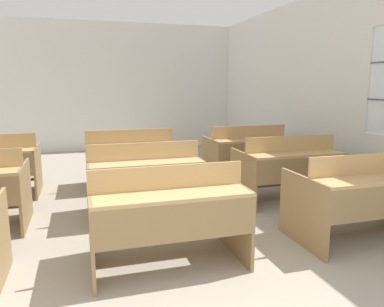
# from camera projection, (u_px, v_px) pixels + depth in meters

# --- Properties ---
(wall_back) EXTENTS (6.31, 0.06, 2.90)m
(wall_back) POSITION_uv_depth(u_px,v_px,m) (101.00, 87.00, 8.54)
(wall_back) COLOR silver
(wall_back) RESTS_ON ground_plane
(wall_right_with_window) EXTENTS (0.06, 7.50, 2.90)m
(wall_right_with_window) POSITION_uv_depth(u_px,v_px,m) (317.00, 88.00, 5.93)
(wall_right_with_window) COLOR silver
(wall_right_with_window) RESTS_ON ground_plane
(bench_front_center) EXTENTS (1.26, 0.78, 0.86)m
(bench_front_center) POSITION_uv_depth(u_px,v_px,m) (168.00, 213.00, 3.09)
(bench_front_center) COLOR olive
(bench_front_center) RESTS_ON ground_plane
(bench_front_right) EXTENTS (1.26, 0.78, 0.86)m
(bench_front_right) POSITION_uv_depth(u_px,v_px,m) (362.00, 195.00, 3.59)
(bench_front_right) COLOR olive
(bench_front_right) RESTS_ON ground_plane
(bench_second_center) EXTENTS (1.26, 0.78, 0.86)m
(bench_second_center) POSITION_uv_depth(u_px,v_px,m) (144.00, 178.00, 4.28)
(bench_second_center) COLOR #997A50
(bench_second_center) RESTS_ON ground_plane
(bench_second_right) EXTENTS (1.26, 0.78, 0.86)m
(bench_second_right) POSITION_uv_depth(u_px,v_px,m) (288.00, 167.00, 4.83)
(bench_second_right) COLOR olive
(bench_second_right) RESTS_ON ground_plane
(bench_third_center) EXTENTS (1.26, 0.78, 0.86)m
(bench_third_center) POSITION_uv_depth(u_px,v_px,m) (130.00, 157.00, 5.53)
(bench_third_center) COLOR #94754B
(bench_third_center) RESTS_ON ground_plane
(bench_third_right) EXTENTS (1.26, 0.78, 0.86)m
(bench_third_right) POSITION_uv_depth(u_px,v_px,m) (247.00, 151.00, 6.04)
(bench_third_right) COLOR olive
(bench_third_right) RESTS_ON ground_plane
(wastepaper_bin) EXTENTS (0.24, 0.24, 0.34)m
(wastepaper_bin) POSITION_uv_depth(u_px,v_px,m) (271.00, 158.00, 6.88)
(wastepaper_bin) COLOR #33477A
(wastepaper_bin) RESTS_ON ground_plane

